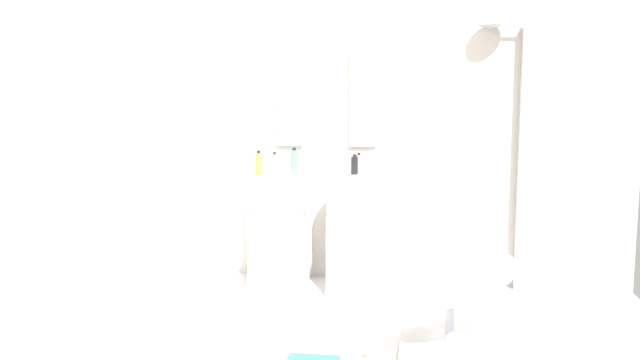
{
  "coord_description": "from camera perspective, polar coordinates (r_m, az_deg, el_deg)",
  "views": [
    {
      "loc": [
        0.89,
        -3.36,
        1.43
      ],
      "look_at": [
        0.15,
        0.55,
        0.95
      ],
      "focal_mm": 34.6,
      "sensor_mm": 36.0,
      "label": 1
    }
  ],
  "objects": [
    {
      "name": "soap_bottle_green",
      "position": [
        4.87,
        -2.39,
        1.75
      ],
      "size": [
        0.05,
        0.05,
        0.2
      ],
      "color": "#59996B",
      "rests_on": "pedestal_sink_left"
    },
    {
      "name": "soap_bottle_amber",
      "position": [
        4.74,
        -5.68,
        1.51
      ],
      "size": [
        0.05,
        0.05,
        0.19
      ],
      "color": "#C68C38",
      "rests_on": "pedestal_sink_left"
    },
    {
      "name": "towel_rack",
      "position": [
        4.55,
        -21.45,
        -3.74
      ],
      "size": [
        0.37,
        0.22,
        0.95
      ],
      "color": "#B7BABF",
      "rests_on": "ground_plane"
    },
    {
      "name": "lounge_chair",
      "position": [
        3.71,
        11.97,
        -10.21
      ],
      "size": [
        1.05,
        1.05,
        0.65
      ],
      "color": "#B7BABF",
      "rests_on": "ground_plane"
    },
    {
      "name": "pedestal_sink_left",
      "position": [
        4.84,
        -3.79,
        -4.48
      ],
      "size": [
        0.46,
        0.46,
        1.0
      ],
      "color": "white",
      "rests_on": "ground_plane"
    },
    {
      "name": "shower_column",
      "position": [
        4.95,
        18.53,
        2.47
      ],
      "size": [
        0.49,
        0.24,
        2.05
      ],
      "color": "#B7BABF",
      "rests_on": "ground_plane"
    },
    {
      "name": "pedestal_sink_right",
      "position": [
        4.73,
        3.39,
        -4.75
      ],
      "size": [
        0.46,
        0.46,
        1.0
      ],
      "color": "white",
      "rests_on": "ground_plane"
    },
    {
      "name": "rear_partition",
      "position": [
        5.09,
        0.66,
        5.42
      ],
      "size": [
        4.8,
        0.1,
        2.6
      ],
      "primitive_type": "cube",
      "color": "beige",
      "rests_on": "ground_plane"
    },
    {
      "name": "vanity_mirror_left",
      "position": [
        5.09,
        -2.88,
        7.52
      ],
      "size": [
        0.22,
        0.03,
        0.77
      ],
      "primitive_type": "cube",
      "color": "#8C9EA8"
    },
    {
      "name": "ground_plane",
      "position": [
        3.77,
        -3.95,
        -15.77
      ],
      "size": [
        4.8,
        3.6,
        0.04
      ],
      "primitive_type": "cube",
      "color": "silver"
    },
    {
      "name": "coffee_mug",
      "position": [
        3.56,
        4.92,
        -15.79
      ],
      "size": [
        0.07,
        0.07,
        0.1
      ],
      "primitive_type": "cylinder",
      "color": "white",
      "rests_on": "area_rug"
    },
    {
      "name": "soap_bottle_clear",
      "position": [
        4.63,
        -4.22,
        1.38
      ],
      "size": [
        0.04,
        0.04,
        0.19
      ],
      "color": "silver",
      "rests_on": "pedestal_sink_left"
    },
    {
      "name": "vanity_mirror_right",
      "position": [
        4.98,
        4.0,
        7.53
      ],
      "size": [
        0.22,
        0.03,
        0.77
      ],
      "primitive_type": "cube",
      "color": "#8C9EA8"
    },
    {
      "name": "soap_bottle_black",
      "position": [
        4.77,
        3.19,
        1.38
      ],
      "size": [
        0.05,
        0.05,
        0.16
      ],
      "color": "black",
      "rests_on": "pedestal_sink_right"
    },
    {
      "name": "soap_bottle_grey",
      "position": [
        4.79,
        3.62,
        1.47
      ],
      "size": [
        0.04,
        0.04,
        0.17
      ],
      "color": "#99999E",
      "rests_on": "pedestal_sink_right"
    }
  ]
}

